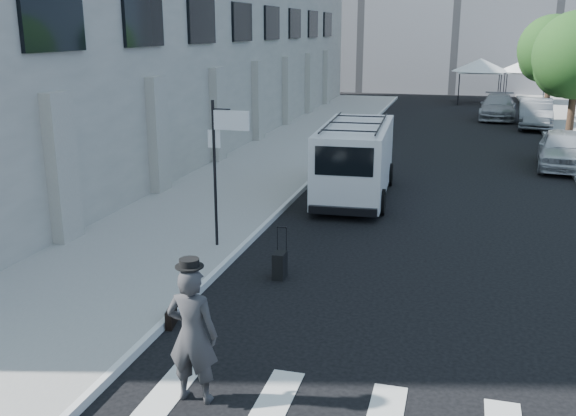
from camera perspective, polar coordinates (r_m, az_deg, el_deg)
The scene contains 15 objects.
ground at distance 12.21m, azimuth -0.28°, elevation -9.69°, with size 120.00×120.00×0.00m, color black.
sidewalk_left at distance 28.07m, azimuth 0.04°, elevation 5.08°, with size 4.50×48.00×0.15m, color gray.
building_left at distance 32.08m, azimuth -12.13°, elevation 16.71°, with size 10.00×44.00×12.00m, color gray.
sign_pole at distance 15.04m, azimuth -5.77°, elevation 5.72°, with size 1.03×0.07×3.50m.
tree_near at distance 31.15m, azimuth 24.11°, elevation 12.03°, with size 3.80×3.83×6.03m.
tree_far at distance 40.07m, azimuth 22.25°, elevation 12.74°, with size 3.80×3.83×6.03m.
tent_left at distance 48.71m, azimuth 16.76°, elevation 12.05°, with size 4.00×4.00×3.20m.
tent_right at distance 49.38m, azimuth 20.53°, elevation 11.77°, with size 4.00×4.00×3.20m.
businessman at distance 9.38m, azimuth -8.49°, elevation -11.10°, with size 0.75×0.49×2.06m, color #333235.
briefcase at distance 12.00m, azimuth -10.34°, elevation -9.54°, with size 0.12×0.44×0.34m, color black.
suitcase at distance 13.92m, azimuth -0.74°, elevation -5.09°, with size 0.25×0.40×1.11m.
cargo_van at distance 20.64m, azimuth 6.03°, elevation 4.33°, with size 2.43×6.27×2.32m.
parked_car_a at distance 27.01m, azimuth 23.22°, elevation 4.83°, with size 1.76×4.37×1.49m, color #B3B6BC.
parked_car_b at distance 37.75m, azimuth 21.12°, elevation 7.87°, with size 1.67×4.78×1.58m, color slate.
parked_car_c at distance 40.75m, azimuth 18.16°, elevation 8.54°, with size 2.02×4.98×1.45m, color #93949A.
Camera 1 is at (2.94, -10.64, 5.23)m, focal length 40.00 mm.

